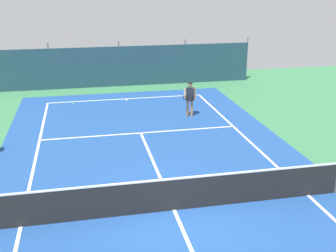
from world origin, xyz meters
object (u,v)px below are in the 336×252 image
Objects in this scene: tennis_net at (174,194)px; tennis_player at (190,97)px; tennis_ball_near_player at (73,104)px; parked_car at (142,64)px.

tennis_player is (2.60, 8.24, 0.45)m from tennis_net.
tennis_player is 24.85× the size of tennis_ball_near_player.
tennis_net is 17.38m from parked_car.
tennis_net reaches higher than tennis_ball_near_player.
parked_car is at bearing 52.42° from tennis_ball_near_player.
tennis_ball_near_player is at bearing 103.80° from tennis_net.
parked_car reaches higher than tennis_player.
parked_car reaches higher than tennis_net.
tennis_net is 153.33× the size of tennis_ball_near_player.
tennis_ball_near_player is 0.02× the size of parked_car.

